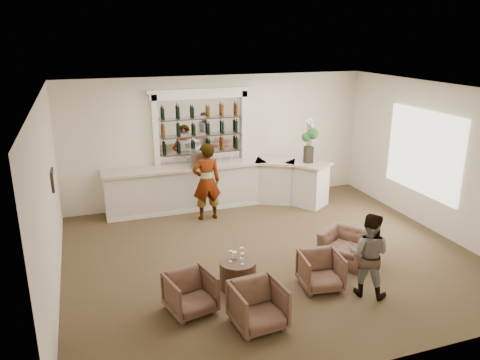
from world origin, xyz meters
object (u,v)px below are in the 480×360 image
(sommelier, at_px, (207,182))
(guest, at_px, (368,255))
(armchair_right, at_px, (321,271))
(armchair_far, at_px, (347,247))
(espresso_machine, at_px, (200,159))
(armchair_center, at_px, (258,306))
(bar_counter, at_px, (219,185))
(cocktail_table, at_px, (238,274))
(flower_vase, at_px, (309,138))
(armchair_left, at_px, (190,293))

(sommelier, bearing_deg, guest, 112.34)
(guest, xyz_separation_m, armchair_right, (-0.64, 0.44, -0.41))
(armchair_right, height_order, armchair_far, armchair_right)
(espresso_machine, bearing_deg, armchair_far, -46.35)
(sommelier, height_order, espresso_machine, sommelier)
(armchair_far, bearing_deg, armchair_center, -95.73)
(bar_counter, height_order, cocktail_table, bar_counter)
(guest, bearing_deg, armchair_right, 8.23)
(cocktail_table, relative_size, armchair_far, 0.68)
(espresso_machine, relative_size, flower_vase, 0.42)
(bar_counter, relative_size, espresso_machine, 12.16)
(bar_counter, distance_m, guest, 5.03)
(armchair_far, xyz_separation_m, flower_vase, (0.71, 3.15, 1.47))
(armchair_center, bearing_deg, espresso_machine, 80.35)
(armchair_far, distance_m, espresso_machine, 4.29)
(sommelier, relative_size, armchair_far, 1.96)
(armchair_right, xyz_separation_m, armchair_far, (0.97, 0.70, -0.01))
(armchair_right, bearing_deg, espresso_machine, 110.65)
(cocktail_table, height_order, armchair_far, armchair_far)
(bar_counter, bearing_deg, sommelier, -126.78)
(sommelier, height_order, guest, sommelier)
(bar_counter, xyz_separation_m, armchair_right, (0.52, -4.45, -0.25))
(bar_counter, relative_size, armchair_right, 8.00)
(cocktail_table, bearing_deg, armchair_right, -19.73)
(armchair_right, bearing_deg, guest, -26.75)
(espresso_machine, bearing_deg, armchair_left, -91.69)
(armchair_center, bearing_deg, armchair_left, 135.75)
(armchair_center, bearing_deg, guest, 2.48)
(armchair_far, xyz_separation_m, espresso_machine, (-1.99, 3.66, 1.04))
(sommelier, distance_m, espresso_machine, 0.72)
(armchair_left, bearing_deg, flower_vase, 30.41)
(cocktail_table, height_order, flower_vase, flower_vase)
(bar_counter, relative_size, flower_vase, 5.05)
(guest, xyz_separation_m, armchair_left, (-2.98, 0.46, -0.41))
(bar_counter, bearing_deg, armchair_right, -83.31)
(sommelier, bearing_deg, espresso_machine, -90.65)
(armchair_center, bearing_deg, armchair_far, 25.38)
(bar_counter, height_order, armchair_center, bar_counter)
(cocktail_table, distance_m, espresso_machine, 4.04)
(armchair_right, bearing_deg, armchair_left, -173.04)
(guest, distance_m, armchair_left, 3.04)
(armchair_left, relative_size, armchair_right, 1.02)
(bar_counter, height_order, armchair_right, bar_counter)
(flower_vase, bearing_deg, guest, -103.54)
(armchair_far, bearing_deg, bar_counter, 165.74)
(bar_counter, distance_m, armchair_center, 5.24)
(armchair_right, height_order, espresso_machine, espresso_machine)
(sommelier, height_order, armchair_left, sommelier)
(cocktail_table, xyz_separation_m, espresso_machine, (0.35, 3.87, 1.10))
(guest, height_order, armchair_center, guest)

